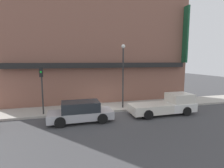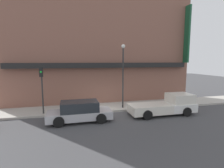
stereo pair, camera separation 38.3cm
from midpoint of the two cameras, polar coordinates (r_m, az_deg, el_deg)
name	(u,v)px [view 1 (the left image)]	position (r m, az deg, el deg)	size (l,w,h in m)	color
ground_plane	(110,113)	(15.58, -1.29, -9.33)	(80.00, 80.00, 0.00)	#424244
sidewalk	(106,107)	(16.99, -2.56, -7.60)	(36.00, 3.06, 0.17)	#ADA89E
building	(100,50)	(19.38, -4.63, 10.88)	(19.80, 3.80, 11.33)	brown
pickup_truck	(166,105)	(15.72, 16.64, -6.62)	(5.64, 2.13, 1.71)	white
parked_car	(81,112)	(13.46, -11.02, -8.88)	(4.75, 2.05, 1.53)	#ADADB2
fire_hydrant	(92,106)	(15.68, -7.17, -7.24)	(0.20, 0.20, 0.73)	yellow
street_lamp	(123,69)	(16.06, 2.95, 4.95)	(0.36, 0.36, 5.84)	#2D2D2D
traffic_light	(42,82)	(15.17, -22.64, 0.56)	(0.28, 0.42, 3.88)	#2D2D2D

